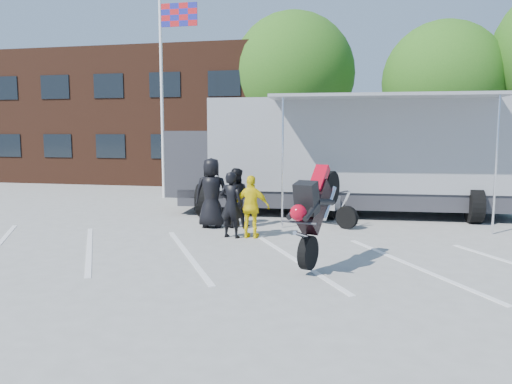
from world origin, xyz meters
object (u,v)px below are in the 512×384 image
at_px(transporter_truck, 345,214).
at_px(spectator_leather_a, 212,193).
at_px(stunt_bike_rider, 323,265).
at_px(spectator_leather_c, 235,198).
at_px(parked_motorcycle, 324,226).
at_px(tree_left, 293,74).
at_px(spectator_hivis, 252,207).
at_px(tree_mid, 443,82).
at_px(flagpole, 167,73).
at_px(spectator_leather_b, 231,205).

relative_size(transporter_truck, spectator_leather_a, 5.97).
relative_size(stunt_bike_rider, spectator_leather_c, 1.29).
bearing_deg(transporter_truck, parked_motorcycle, -105.87).
distance_m(tree_left, transporter_truck, 10.73).
bearing_deg(parked_motorcycle, spectator_leather_a, 135.80).
height_order(tree_left, spectator_hivis, tree_left).
distance_m(tree_mid, spectator_leather_a, 13.85).
height_order(transporter_truck, spectator_hivis, transporter_truck).
bearing_deg(parked_motorcycle, tree_left, 41.64).
bearing_deg(spectator_hivis, tree_left, -83.40).
bearing_deg(flagpole, tree_mid, 23.97).
height_order(flagpole, parked_motorcycle, flagpole).
xyz_separation_m(spectator_leather_c, spectator_hivis, (0.76, -1.30, -0.04)).
distance_m(flagpole, parked_motorcycle, 9.76).
height_order(parked_motorcycle, spectator_leather_b, spectator_leather_b).
bearing_deg(tree_mid, spectator_leather_c, -122.93).
relative_size(tree_mid, stunt_bike_rider, 3.53).
xyz_separation_m(spectator_leather_b, spectator_hivis, (0.52, 0.06, -0.05)).
bearing_deg(spectator_leather_b, transporter_truck, -110.33).
height_order(tree_left, parked_motorcycle, tree_left).
bearing_deg(tree_left, spectator_hivis, -86.44).
relative_size(stunt_bike_rider, spectator_hivis, 1.36).
xyz_separation_m(tree_mid, parked_motorcycle, (-4.51, -9.93, -4.94)).
distance_m(flagpole, tree_left, 7.37).
distance_m(flagpole, transporter_truck, 9.23).
distance_m(flagpole, spectator_leather_b, 9.41).
height_order(tree_left, stunt_bike_rider, tree_left).
bearing_deg(spectator_leather_c, spectator_leather_b, 98.44).
height_order(transporter_truck, stunt_bike_rider, transporter_truck).
bearing_deg(flagpole, spectator_leather_a, -58.20).
xyz_separation_m(tree_mid, spectator_leather_a, (-7.60, -10.88, -3.96)).
height_order(flagpole, spectator_leather_a, flagpole).
bearing_deg(flagpole, transporter_truck, -20.16).
height_order(stunt_bike_rider, spectator_leather_c, spectator_leather_c).
distance_m(spectator_leather_b, spectator_hivis, 0.52).
bearing_deg(spectator_leather_a, spectator_hivis, 133.33).
height_order(flagpole, tree_left, tree_left).
relative_size(spectator_leather_b, spectator_hivis, 1.06).
xyz_separation_m(stunt_bike_rider, spectator_leather_a, (-3.42, 3.44, 0.99)).
bearing_deg(spectator_leather_c, flagpole, -54.83).
bearing_deg(spectator_leather_a, tree_mid, -132.58).
xyz_separation_m(flagpole, spectator_leather_c, (4.30, -5.73, -4.21)).
bearing_deg(parked_motorcycle, transporter_truck, 16.03).
xyz_separation_m(tree_left, tree_mid, (7.00, -1.00, -0.62)).
height_order(tree_left, spectator_leather_c, tree_left).
xyz_separation_m(flagpole, transporter_truck, (7.25, -2.66, -5.05)).
distance_m(stunt_bike_rider, spectator_hivis, 3.15).
xyz_separation_m(flagpole, spectator_hivis, (5.06, -7.02, -4.25)).
distance_m(transporter_truck, spectator_hivis, 4.95).
xyz_separation_m(tree_left, spectator_leather_c, (0.05, -11.73, -4.72)).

